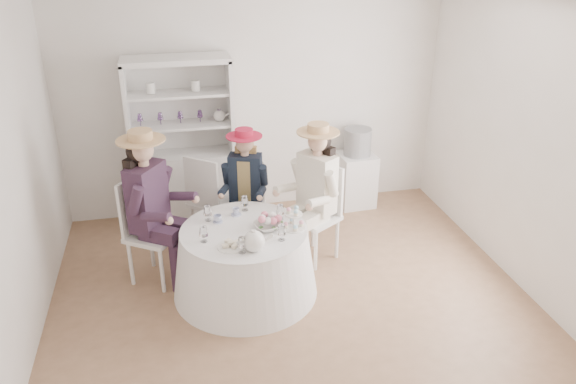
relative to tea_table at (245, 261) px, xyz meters
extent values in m
plane|color=brown|center=(0.41, -0.15, -0.34)|extent=(4.50, 4.50, 0.00)
plane|color=white|center=(0.41, -0.15, 2.36)|extent=(4.50, 4.50, 0.00)
plane|color=silver|center=(0.41, 1.85, 1.01)|extent=(4.50, 0.00, 4.50)
plane|color=silver|center=(0.41, -2.15, 1.01)|extent=(4.50, 0.00, 4.50)
plane|color=silver|center=(-1.84, -0.15, 1.01)|extent=(0.00, 4.50, 4.50)
plane|color=silver|center=(2.66, -0.15, 1.01)|extent=(0.00, 4.50, 4.50)
cone|color=white|center=(0.00, 0.00, -0.01)|extent=(1.39, 1.39, 0.66)
cylinder|color=white|center=(0.00, 0.00, 0.33)|extent=(1.19, 1.19, 0.02)
cube|color=silver|center=(-0.46, 1.60, 0.10)|extent=(1.24, 0.82, 0.87)
cube|color=silver|center=(-0.46, 1.79, 1.07)|extent=(1.10, 0.45, 1.06)
cube|color=silver|center=(-0.46, 1.60, 1.60)|extent=(1.24, 0.82, 0.06)
cube|color=silver|center=(-1.02, 1.60, 1.07)|extent=(0.19, 0.42, 1.06)
cube|color=silver|center=(0.10, 1.60, 1.07)|extent=(0.19, 0.42, 1.06)
cube|color=silver|center=(-0.46, 1.60, 0.87)|extent=(1.15, 0.75, 0.03)
cube|color=silver|center=(-0.46, 1.60, 1.23)|extent=(1.15, 0.75, 0.03)
sphere|color=white|center=(-0.03, 1.60, 0.95)|extent=(0.14, 0.14, 0.14)
cube|color=silver|center=(1.64, 1.60, 0.00)|extent=(0.46, 0.46, 0.68)
cylinder|color=black|center=(1.64, 1.60, 0.50)|extent=(0.39, 0.39, 0.33)
cube|color=silver|center=(-0.83, 0.40, 0.16)|extent=(0.62, 0.62, 0.04)
cylinder|color=silver|center=(-0.78, 0.16, -0.09)|extent=(0.04, 0.04, 0.49)
cylinder|color=silver|center=(-0.58, 0.45, -0.09)|extent=(0.04, 0.04, 0.49)
cylinder|color=silver|center=(-1.08, 0.35, -0.09)|extent=(0.04, 0.04, 0.49)
cylinder|color=silver|center=(-0.88, 0.65, -0.09)|extent=(0.04, 0.04, 0.49)
cube|color=silver|center=(-1.00, 0.51, 0.46)|extent=(0.26, 0.37, 0.56)
cube|color=black|center=(-0.85, 0.41, 0.57)|extent=(0.41, 0.46, 0.65)
cube|color=black|center=(-0.77, 0.24, 0.25)|extent=(0.40, 0.33, 0.13)
cylinder|color=black|center=(-0.64, 0.16, -0.08)|extent=(0.11, 0.11, 0.51)
cylinder|color=black|center=(-0.94, 0.20, 0.65)|extent=(0.22, 0.19, 0.31)
cube|color=black|center=(-0.66, 0.41, 0.25)|extent=(0.40, 0.33, 0.13)
cylinder|color=black|center=(-0.53, 0.33, -0.08)|extent=(0.11, 0.11, 0.51)
cylinder|color=black|center=(-0.68, 0.58, 0.65)|extent=(0.22, 0.19, 0.31)
cylinder|color=#D8A889|center=(-0.85, 0.41, 0.92)|extent=(0.10, 0.10, 0.09)
sphere|color=#D8A889|center=(-0.85, 0.41, 1.04)|extent=(0.21, 0.21, 0.21)
sphere|color=black|center=(-0.89, 0.44, 1.03)|extent=(0.21, 0.21, 0.21)
cube|color=black|center=(-0.92, 0.46, 0.76)|extent=(0.22, 0.27, 0.42)
cylinder|color=tan|center=(-0.85, 0.41, 1.14)|extent=(0.45, 0.45, 0.01)
cylinder|color=tan|center=(-0.85, 0.41, 1.19)|extent=(0.22, 0.22, 0.09)
cube|color=silver|center=(0.15, 0.91, 0.09)|extent=(0.48, 0.48, 0.04)
cylinder|color=silver|center=(-0.04, 0.81, -0.13)|extent=(0.03, 0.03, 0.42)
cylinder|color=silver|center=(0.25, 0.72, -0.13)|extent=(0.03, 0.03, 0.42)
cylinder|color=silver|center=(0.05, 1.10, -0.13)|extent=(0.03, 0.03, 0.42)
cylinder|color=silver|center=(0.34, 1.01, -0.13)|extent=(0.03, 0.03, 0.42)
cube|color=silver|center=(0.20, 1.07, 0.35)|extent=(0.35, 0.14, 0.47)
cube|color=black|center=(0.16, 0.93, 0.44)|extent=(0.38, 0.29, 0.55)
cube|color=tan|center=(0.16, 0.93, 0.44)|extent=(0.19, 0.24, 0.47)
cube|color=black|center=(0.04, 0.83, 0.16)|extent=(0.22, 0.34, 0.11)
cylinder|color=black|center=(-0.01, 0.70, -0.12)|extent=(0.09, 0.09, 0.44)
cylinder|color=black|center=(-0.04, 0.95, 0.51)|extent=(0.13, 0.18, 0.26)
cube|color=black|center=(0.20, 0.78, 0.16)|extent=(0.22, 0.34, 0.11)
cylinder|color=black|center=(0.16, 0.65, -0.12)|extent=(0.09, 0.09, 0.44)
cylinder|color=black|center=(0.33, 0.83, 0.51)|extent=(0.13, 0.18, 0.26)
cylinder|color=#D8A889|center=(0.16, 0.93, 0.73)|extent=(0.09, 0.09, 0.08)
sphere|color=#D8A889|center=(0.16, 0.93, 0.84)|extent=(0.18, 0.18, 0.18)
sphere|color=tan|center=(0.17, 0.97, 0.82)|extent=(0.18, 0.18, 0.18)
cube|color=tan|center=(0.18, 1.00, 0.60)|extent=(0.24, 0.14, 0.36)
cylinder|color=#C21D3C|center=(0.16, 0.93, 0.92)|extent=(0.38, 0.38, 0.01)
cylinder|color=#C21D3C|center=(0.16, 0.93, 0.96)|extent=(0.19, 0.19, 0.08)
cube|color=silver|center=(0.80, 0.45, 0.14)|extent=(0.59, 0.59, 0.04)
cylinder|color=silver|center=(0.57, 0.50, -0.10)|extent=(0.04, 0.04, 0.47)
cylinder|color=silver|center=(0.76, 0.22, -0.10)|extent=(0.04, 0.04, 0.47)
cylinder|color=silver|center=(0.85, 0.69, -0.10)|extent=(0.04, 0.04, 0.47)
cylinder|color=silver|center=(1.04, 0.41, -0.10)|extent=(0.04, 0.04, 0.47)
cube|color=silver|center=(0.96, 0.56, 0.43)|extent=(0.25, 0.35, 0.53)
cube|color=silver|center=(0.82, 0.47, 0.53)|extent=(0.39, 0.44, 0.62)
cube|color=silver|center=(0.64, 0.46, 0.23)|extent=(0.38, 0.32, 0.13)
cylinder|color=silver|center=(0.52, 0.38, -0.09)|extent=(0.11, 0.11, 0.49)
cylinder|color=silver|center=(0.66, 0.62, 0.61)|extent=(0.21, 0.18, 0.29)
cube|color=silver|center=(0.75, 0.30, 0.23)|extent=(0.38, 0.32, 0.13)
cylinder|color=silver|center=(0.63, 0.22, -0.09)|extent=(0.11, 0.11, 0.49)
cylinder|color=silver|center=(0.91, 0.26, 0.61)|extent=(0.21, 0.18, 0.29)
cylinder|color=#D8A889|center=(0.82, 0.47, 0.86)|extent=(0.10, 0.10, 0.09)
sphere|color=#D8A889|center=(0.82, 0.47, 0.98)|extent=(0.20, 0.20, 0.20)
sphere|color=black|center=(0.86, 0.49, 0.96)|extent=(0.20, 0.20, 0.20)
cube|color=black|center=(0.89, 0.51, 0.71)|extent=(0.21, 0.26, 0.40)
cylinder|color=tan|center=(0.82, 0.47, 1.08)|extent=(0.43, 0.43, 0.01)
cylinder|color=tan|center=(0.82, 0.47, 1.12)|extent=(0.21, 0.21, 0.09)
cube|color=silver|center=(-0.19, 1.02, 0.16)|extent=(0.62, 0.62, 0.04)
cylinder|color=silver|center=(0.06, 1.05, -0.10)|extent=(0.04, 0.04, 0.48)
cylinder|color=silver|center=(-0.21, 1.27, -0.10)|extent=(0.04, 0.04, 0.48)
cylinder|color=silver|center=(-0.17, 0.78, -0.10)|extent=(0.04, 0.04, 0.48)
cylinder|color=silver|center=(-0.43, 1.00, -0.10)|extent=(0.04, 0.04, 0.48)
cube|color=silver|center=(-0.31, 0.87, 0.45)|extent=(0.34, 0.29, 0.55)
imported|color=white|center=(-0.22, 0.20, 0.38)|extent=(0.10, 0.10, 0.06)
imported|color=white|center=(-0.03, 0.31, 0.38)|extent=(0.09, 0.09, 0.07)
imported|color=white|center=(0.27, 0.06, 0.38)|extent=(0.12, 0.12, 0.07)
imported|color=white|center=(0.22, -0.05, 0.37)|extent=(0.29, 0.29, 0.06)
sphere|color=pink|center=(0.29, -0.01, 0.43)|extent=(0.07, 0.07, 0.07)
sphere|color=white|center=(0.27, 0.03, 0.43)|extent=(0.07, 0.07, 0.07)
sphere|color=pink|center=(0.22, 0.04, 0.43)|extent=(0.07, 0.07, 0.07)
sphere|color=white|center=(0.18, 0.01, 0.43)|extent=(0.07, 0.07, 0.07)
sphere|color=pink|center=(0.18, -0.04, 0.43)|extent=(0.07, 0.07, 0.07)
sphere|color=white|center=(0.22, -0.07, 0.43)|extent=(0.07, 0.07, 0.07)
sphere|color=pink|center=(0.27, -0.06, 0.43)|extent=(0.07, 0.07, 0.07)
sphere|color=white|center=(0.04, -0.37, 0.43)|extent=(0.19, 0.19, 0.19)
cylinder|color=white|center=(0.16, -0.37, 0.44)|extent=(0.11, 0.03, 0.09)
cylinder|color=white|center=(0.04, -0.37, 0.53)|extent=(0.04, 0.04, 0.02)
cylinder|color=white|center=(-0.15, -0.28, 0.35)|extent=(0.25, 0.25, 0.01)
cube|color=beige|center=(-0.20, -0.30, 0.37)|extent=(0.06, 0.04, 0.03)
cube|color=beige|center=(-0.15, -0.28, 0.38)|extent=(0.06, 0.05, 0.03)
cube|color=beige|center=(-0.10, -0.26, 0.37)|extent=(0.07, 0.06, 0.03)
cube|color=beige|center=(-0.17, -0.25, 0.38)|extent=(0.07, 0.07, 0.03)
cube|color=beige|center=(-0.12, -0.32, 0.37)|extent=(0.06, 0.07, 0.03)
cylinder|color=white|center=(0.46, -0.06, 0.35)|extent=(0.22, 0.22, 0.01)
cylinder|color=white|center=(0.46, -0.06, 0.42)|extent=(0.02, 0.02, 0.15)
cylinder|color=white|center=(0.46, -0.06, 0.49)|extent=(0.16, 0.16, 0.01)
camera|label=1|loc=(-0.56, -4.52, 2.88)|focal=35.00mm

